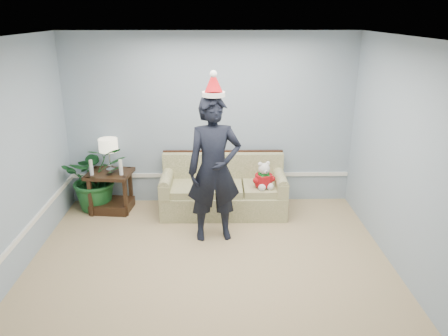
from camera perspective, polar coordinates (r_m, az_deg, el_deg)
room_shell at (r=4.46m, az=-2.09°, el=-1.29°), size 4.54×5.04×2.74m
wainscot_trim at (r=6.03m, az=-13.14°, el=-5.34°), size 4.49×4.99×0.06m
sofa at (r=6.80m, az=-0.08°, el=-3.10°), size 1.90×0.83×0.89m
side_table at (r=7.05m, az=-14.49°, el=-3.49°), size 0.72×0.63×0.63m
table_lamp at (r=6.86m, az=-14.87°, el=2.74°), size 0.29×0.29×0.51m
candle_pair at (r=6.78m, az=-15.16°, el=0.01°), size 0.50×0.06×0.24m
houseplant at (r=7.08m, az=-16.35°, el=-1.08°), size 1.14×1.05×1.07m
man at (r=5.75m, az=-1.29°, el=-0.26°), size 0.78×0.56×1.97m
santa_hat at (r=5.49m, az=-1.38°, el=10.85°), size 0.29×0.33×0.34m
teddy_bear at (r=6.52m, az=5.20°, el=-1.36°), size 0.31×0.32×0.42m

